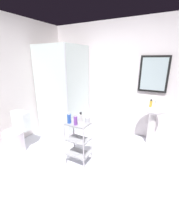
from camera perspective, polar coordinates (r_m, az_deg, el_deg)
ground_plane at (r=2.59m, az=-2.41°, el=-22.56°), size 4.20×4.20×0.02m
wall_back at (r=3.67m, az=12.85°, el=11.35°), size 4.20×0.14×2.50m
shower_stall at (r=3.84m, az=-8.98°, el=-0.23°), size 0.92×0.92×2.00m
pedestal_sink at (r=3.38m, az=22.23°, el=-2.04°), size 0.46×0.37×0.81m
sink_faucet at (r=3.41m, az=23.08°, el=3.01°), size 0.03×0.03×0.10m
toilet at (r=3.30m, az=-25.43°, el=-8.00°), size 0.37×0.49×0.76m
storage_cart at (r=2.60m, az=-4.15°, el=-10.31°), size 0.38×0.28×0.74m
hand_soap_bottle at (r=3.27m, az=21.63°, el=2.88°), size 0.05×0.05×0.15m
lotion_bottle_white at (r=2.47m, az=-3.23°, el=-2.20°), size 0.06×0.06×0.17m
shampoo_bottle_blue at (r=2.46m, az=-7.54°, el=-2.35°), size 0.06×0.06×0.18m
conditioner_bottle_purple at (r=2.38m, az=-5.16°, el=-3.11°), size 0.06×0.06×0.17m
rinse_cup at (r=2.45m, az=-0.79°, el=-3.07°), size 0.08×0.08×0.09m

